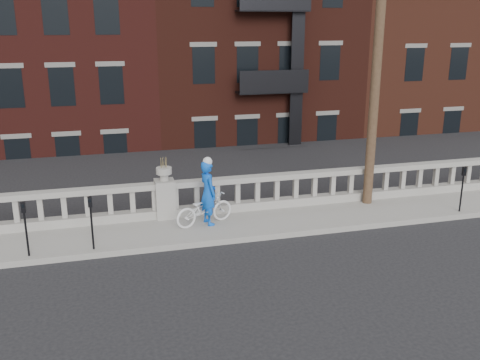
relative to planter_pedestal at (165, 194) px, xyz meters
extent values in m
plane|color=black|center=(0.00, -3.95, -0.83)|extent=(120.00, 120.00, 0.00)
cube|color=gray|center=(0.00, -0.95, -0.76)|extent=(32.00, 2.20, 0.15)
cube|color=gray|center=(0.00, 0.00, -0.56)|extent=(28.00, 0.34, 0.25)
cube|color=gray|center=(0.00, 0.00, 0.27)|extent=(28.00, 0.34, 0.16)
cube|color=gray|center=(0.00, 0.00, -0.13)|extent=(0.55, 0.55, 1.10)
cylinder|color=gray|center=(0.00, 0.00, 0.52)|extent=(0.24, 0.24, 0.20)
cylinder|color=gray|center=(0.00, 0.00, 0.70)|extent=(0.44, 0.44, 0.18)
cube|color=#605E59|center=(0.00, 0.35, -3.26)|extent=(36.00, 0.50, 5.15)
cube|color=black|center=(0.00, 22.00, -6.08)|extent=(80.00, 44.00, 0.50)
cube|color=#595651|center=(-2.00, 4.50, -3.83)|extent=(16.00, 7.00, 4.00)
cube|color=#595651|center=(22.00, 29.00, 3.17)|extent=(14.00, 14.00, 18.00)
cube|color=#451713|center=(-4.00, 16.00, 1.17)|extent=(10.00, 14.00, 14.00)
cube|color=#3C1610|center=(6.00, 16.00, 1.92)|extent=(10.00, 14.00, 15.50)
cube|color=#552619|center=(16.00, 16.00, 0.17)|extent=(10.00, 14.00, 12.00)
cylinder|color=#422D1E|center=(6.20, -0.35, 4.32)|extent=(0.28, 0.28, 10.00)
cylinder|color=black|center=(-3.52, -1.80, -0.13)|extent=(0.05, 0.05, 1.10)
cube|color=black|center=(-3.52, -1.80, 0.55)|extent=(0.10, 0.08, 0.26)
cube|color=black|center=(-3.52, -1.85, 0.59)|extent=(0.06, 0.01, 0.08)
cylinder|color=black|center=(-2.02, -1.80, -0.13)|extent=(0.05, 0.05, 1.10)
cube|color=black|center=(-2.02, -1.80, 0.55)|extent=(0.10, 0.08, 0.26)
cube|color=black|center=(-2.02, -1.85, 0.59)|extent=(0.06, 0.01, 0.08)
cylinder|color=black|center=(8.45, -1.80, -0.13)|extent=(0.05, 0.05, 1.10)
cube|color=black|center=(8.45, -1.80, 0.55)|extent=(0.10, 0.08, 0.26)
cube|color=black|center=(8.45, -1.85, 0.59)|extent=(0.06, 0.01, 0.08)
imported|color=silver|center=(0.96, -0.84, -0.23)|extent=(1.82, 1.12, 0.90)
imported|color=blue|center=(1.08, -0.83, 0.22)|extent=(0.57, 0.73, 1.79)
camera|label=1|loc=(-1.71, -14.47, 4.69)|focal=40.00mm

